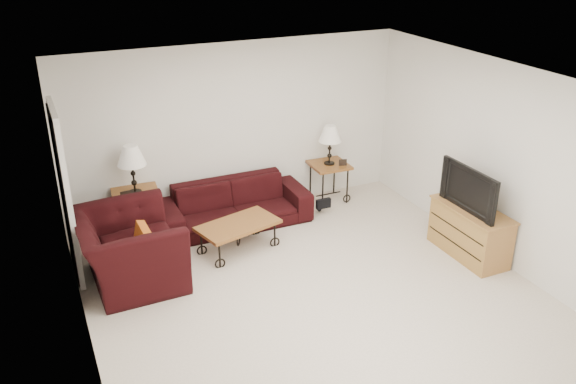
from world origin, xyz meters
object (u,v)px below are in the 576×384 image
Objects in this scene: side_table_right at (329,182)px; lamp_left at (133,170)px; armchair at (129,249)px; tv_stand at (470,232)px; television at (474,188)px; lamp_right at (330,145)px; coffee_table at (238,237)px; sofa at (234,204)px; side_table_left at (138,215)px; backpack at (320,198)px.

side_table_right is 0.91× the size of lamp_left.
armchair is 1.19× the size of tv_stand.
lamp_right is at bearing -159.46° from television.
coffee_table is 1.46m from armchair.
lamp_left is 1.10× the size of lamp_right.
television is (4.08, -1.18, 0.52)m from armchair.
armchair is at bearing -151.47° from sofa.
backpack is at bearing -6.84° from side_table_left.
side_table_right is 1.00× the size of lamp_right.
television reaches higher than coffee_table.
sofa is at bearing -62.75° from armchair.
lamp_right is 0.55× the size of tv_stand.
backpack is (-0.31, -0.31, -0.08)m from side_table_right.
side_table_right is at bearing 0.00° from lamp_left.
lamp_left is 1.25m from armchair.
coffee_table is 1.05× the size of television.
sofa is 1.34m from side_table_left.
side_table_left is at bearing 180.00° from side_table_right.
backpack is (2.93, 0.76, -0.20)m from armchair.
television reaches higher than armchair.
side_table_right is at bearing 0.00° from side_table_left.
lamp_left is at bearing -17.44° from armchair.
coffee_table is (1.12, -0.91, -0.80)m from lamp_left.
lamp_right is (2.93, 0.00, -0.09)m from lamp_left.
sofa is at bearing 140.08° from tv_stand.
lamp_left is (-1.33, 0.18, 0.69)m from sofa.
side_table_right is 3.02m from lamp_left.
television is at bearing -180.00° from tv_stand.
side_table_left is at bearing 172.27° from sofa.
lamp_right is (1.61, 0.18, 0.60)m from sofa.
lamp_right is at bearing 26.56° from coffee_table.
tv_stand is at bearing -39.92° from sofa.
sofa is 2.15× the size of television.
lamp_right reaches higher than side_table_right.
armchair is at bearing -157.98° from backpack.
backpack is (-0.31, -0.31, -0.68)m from lamp_right.
side_table_right is at bearing 6.39° from sofa.
coffee_table is at bearing -84.81° from armchair.
side_table_left reaches higher than coffee_table.
backpack is (1.29, -0.13, -0.09)m from sofa.
armchair is at bearing -161.75° from side_table_right.
side_table_right is 1.35× the size of backpack.
side_table_right is 2.41m from tv_stand.
side_table_right is at bearing 0.00° from lamp_right.
lamp_left reaches higher than armchair.
coffee_table is (-1.82, -0.91, -0.11)m from side_table_right.
side_table_right is at bearing 52.52° from backpack.
sofa is 3.27m from television.
lamp_left is at bearing 180.00° from lamp_right.
television is (3.78, -2.25, 0.61)m from side_table_left.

